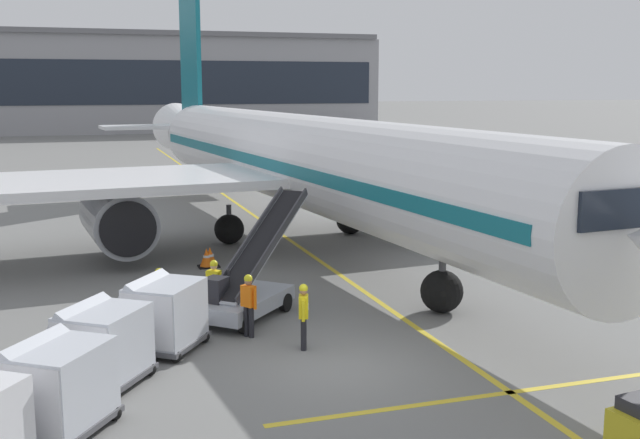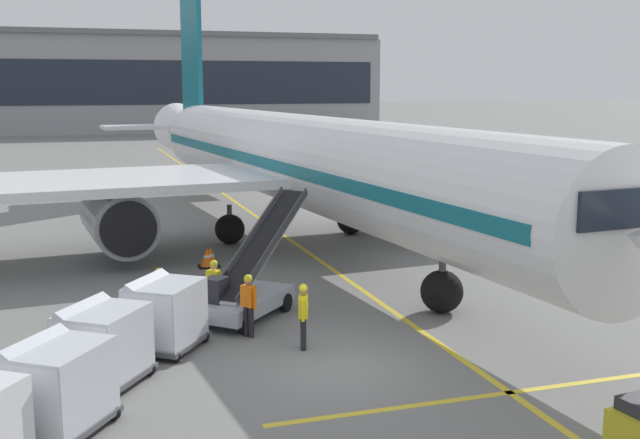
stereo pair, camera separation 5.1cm
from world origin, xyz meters
name	(u,v)px [view 2 (the right image)]	position (x,y,z in m)	size (l,w,h in m)	color
ground_plane	(342,367)	(0.00, 0.00, 0.00)	(600.00, 600.00, 0.00)	slate
parked_airplane	(300,161)	(3.30, 14.83, 3.55)	(35.72, 45.59, 15.04)	white
belt_loader	(247,286)	(-1.27, 4.77, 0.93)	(4.36, 4.56, 3.51)	#A3A8B2
baggage_cart_lead	(164,312)	(-3.94, 2.60, 1.00)	(2.46, 2.69, 1.91)	#515156
baggage_cart_second	(102,342)	(-5.56, 0.62, 1.00)	(2.46, 2.69, 1.91)	#515156
baggage_cart_third	(57,384)	(-6.50, -1.68, 1.00)	(2.46, 2.69, 1.91)	#515156
ground_crew_by_loader	(214,285)	(-2.21, 4.95, 1.00)	(0.44, 0.43, 1.74)	#514C42
ground_crew_by_carts	(303,312)	(-0.52, 1.51, 1.00)	(0.35, 0.55, 1.74)	black
ground_crew_marshaller	(160,294)	(-3.85, 4.42, 1.00)	(0.52, 0.39, 1.74)	black
ground_crew_wingwalker	(248,301)	(-1.64, 2.93, 1.00)	(0.41, 0.49, 1.74)	black
safety_cone_engine_keepout	(210,257)	(-1.20, 11.52, 0.37)	(0.67, 0.67, 0.75)	black
safety_cone_wingtip	(207,258)	(-1.34, 11.45, 0.36)	(0.65, 0.65, 0.73)	black
apron_guidance_line_lead_in	(300,247)	(3.04, 14.00, 0.00)	(0.20, 110.00, 0.01)	yellow
apron_guidance_line_stop_bar	(523,391)	(3.38, -2.67, 0.00)	(12.00, 0.20, 0.01)	yellow
terminal_building	(12,83)	(-13.71, 105.06, 7.15)	(106.81, 20.52, 14.41)	#939399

